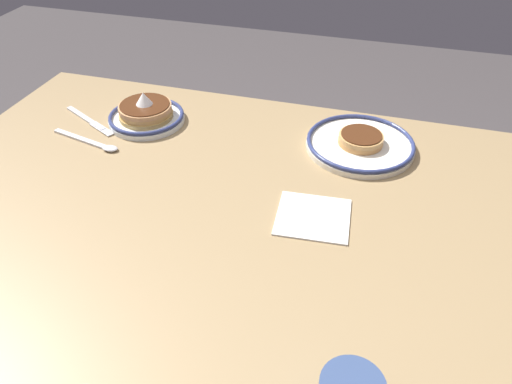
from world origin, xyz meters
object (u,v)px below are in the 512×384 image
Objects in this scene: butter_knife at (89,121)px; tea_spoon at (94,143)px; paper_napkin at (313,217)px; plate_center_pancakes at (146,114)px; plate_near_main at (360,143)px.

tea_spoon is (-0.07, 0.10, 0.00)m from butter_knife.
paper_napkin is 0.60m from tea_spoon.
butter_knife is (0.15, 0.04, -0.02)m from plate_center_pancakes.
butter_knife is at bearing 5.68° from plate_near_main.
paper_napkin is at bearing 152.54° from plate_center_pancakes.
plate_center_pancakes is at bearing -27.46° from paper_napkin.
paper_napkin is at bearing 168.27° from tea_spoon.
tea_spoon reaches higher than paper_napkin.
plate_near_main is 0.30m from paper_napkin.
plate_near_main is 1.32× the size of plate_center_pancakes.
paper_napkin is 0.76× the size of butter_knife.
plate_center_pancakes is 1.35× the size of paper_napkin.
plate_near_main reaches higher than butter_knife.
plate_near_main is at bearing -102.06° from paper_napkin.
plate_near_main is at bearing -174.32° from butter_knife.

